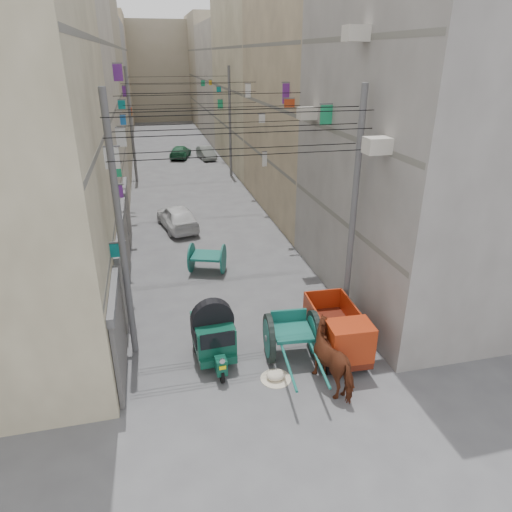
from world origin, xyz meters
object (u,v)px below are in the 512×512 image
object	(u,v)px
auto_rickshaw	(213,333)
second_cart	(207,257)
distant_car_white	(177,217)
tonga_cart	(292,336)
horse	(336,358)
mini_truck	(340,337)
distant_car_green	(180,152)
feed_sack	(276,375)
distant_car_grey	(206,153)

from	to	relation	value
auto_rickshaw	second_cart	world-z (taller)	auto_rickshaw
distant_car_white	second_cart	bearing A→B (deg)	86.84
second_cart	distant_car_white	distance (m)	5.86
tonga_cart	auto_rickshaw	bearing A→B (deg)	173.73
auto_rickshaw	horse	world-z (taller)	horse
mini_truck	distant_car_green	bearing A→B (deg)	96.71
auto_rickshaw	horse	bearing A→B (deg)	-34.42
distant_car_white	horse	bearing A→B (deg)	92.02
feed_sack	distant_car_white	bearing A→B (deg)	97.71
second_cart	tonga_cart	bearing A→B (deg)	-56.29
tonga_cart	horse	distance (m)	1.70
distant_car_green	feed_sack	bearing A→B (deg)	105.08
feed_sack	distant_car_white	world-z (taller)	distant_car_white
distant_car_white	distant_car_green	size ratio (longest dim) A/B	1.04
auto_rickshaw	distant_car_grey	xyz separation A→B (m)	(3.75, 29.78, -0.38)
mini_truck	feed_sack	size ratio (longest dim) A/B	5.33
second_cart	horse	bearing A→B (deg)	-53.40
mini_truck	horse	distance (m)	1.25
mini_truck	feed_sack	xyz separation A→B (m)	(-2.19, -0.51, -0.65)
second_cart	distant_car_green	world-z (taller)	second_cart
second_cart	distant_car_grey	world-z (taller)	second_cart
tonga_cart	distant_car_green	bearing A→B (deg)	96.80
mini_truck	feed_sack	bearing A→B (deg)	-164.30
second_cart	feed_sack	world-z (taller)	second_cart
mini_truck	feed_sack	world-z (taller)	mini_truck
tonga_cart	feed_sack	size ratio (longest dim) A/B	6.18
mini_truck	distant_car_grey	distance (m)	30.65
auto_rickshaw	distant_car_green	size ratio (longest dim) A/B	0.61
horse	distant_car_green	xyz separation A→B (m)	(-1.71, 32.79, -0.34)
mini_truck	distant_car_grey	bearing A→B (deg)	92.63
tonga_cart	distant_car_green	size ratio (longest dim) A/B	0.93
second_cart	distant_car_green	bearing A→B (deg)	107.51
second_cart	distant_car_grey	xyz separation A→B (m)	(3.09, 23.53, -0.15)
tonga_cart	distant_car_green	world-z (taller)	tonga_cart
distant_car_white	distant_car_green	distance (m)	18.84
auto_rickshaw	second_cart	size ratio (longest dim) A/B	1.25
distant_car_grey	second_cart	bearing A→B (deg)	-104.51
tonga_cart	mini_truck	world-z (taller)	mini_truck
auto_rickshaw	distant_car_white	distance (m)	12.05
feed_sack	horse	size ratio (longest dim) A/B	0.27
second_cart	horse	xyz separation A→B (m)	(2.54, -8.22, 0.18)
auto_rickshaw	feed_sack	distance (m)	2.27
horse	distant_car_white	xyz separation A→B (m)	(-3.40, 14.02, -0.22)
horse	mini_truck	bearing A→B (deg)	-134.12
feed_sack	distant_car_grey	xyz separation A→B (m)	(2.13, 31.16, 0.41)
mini_truck	distant_car_white	distance (m)	13.53
second_cart	feed_sack	bearing A→B (deg)	-63.41
auto_rickshaw	distant_car_green	world-z (taller)	auto_rickshaw
auto_rickshaw	distant_car_grey	world-z (taller)	auto_rickshaw
mini_truck	second_cart	size ratio (longest dim) A/B	1.64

